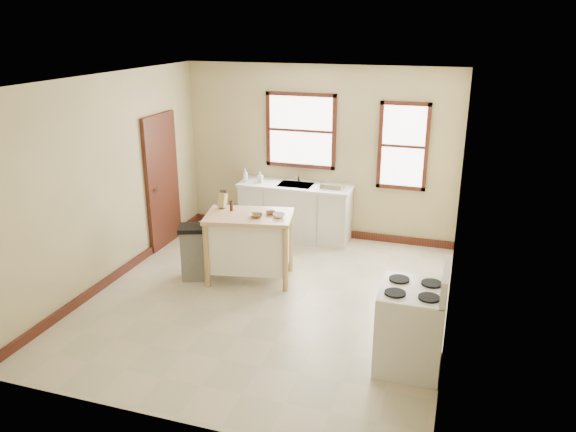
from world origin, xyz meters
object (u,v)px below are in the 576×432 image
(bowl_b, at_px, (271,213))
(gas_stove, at_px, (411,316))
(soap_bottle_b, at_px, (260,177))
(dish_rack, at_px, (332,186))
(soap_bottle_a, at_px, (245,175))
(bowl_a, at_px, (256,215))
(trash_bin, at_px, (195,252))
(knife_block, at_px, (223,201))
(pepper_grinder, at_px, (231,206))
(kitchen_island, at_px, (250,247))
(bowl_c, at_px, (279,215))

(bowl_b, bearing_deg, gas_stove, -36.84)
(soap_bottle_b, height_order, dish_rack, soap_bottle_b)
(soap_bottle_a, xyz_separation_m, bowl_a, (0.83, -1.68, -0.06))
(bowl_b, height_order, trash_bin, bowl_b)
(gas_stove, bearing_deg, bowl_b, 143.16)
(knife_block, relative_size, gas_stove, 0.17)
(bowl_a, bearing_deg, pepper_grinder, 161.50)
(kitchen_island, xyz_separation_m, pepper_grinder, (-0.29, 0.08, 0.55))
(trash_bin, height_order, gas_stove, gas_stove)
(dish_rack, relative_size, bowl_a, 2.14)
(soap_bottle_a, distance_m, kitchen_island, 1.84)
(bowl_a, distance_m, trash_bin, 1.06)
(soap_bottle_a, height_order, pepper_grinder, soap_bottle_a)
(soap_bottle_b, relative_size, bowl_c, 1.08)
(soap_bottle_b, relative_size, kitchen_island, 0.15)
(dish_rack, bearing_deg, soap_bottle_a, -177.83)
(pepper_grinder, relative_size, trash_bin, 0.19)
(soap_bottle_b, xyz_separation_m, bowl_c, (0.87, -1.63, -0.03))
(gas_stove, bearing_deg, knife_block, 150.16)
(knife_block, xyz_separation_m, trash_bin, (-0.29, -0.37, -0.67))
(soap_bottle_a, distance_m, bowl_b, 1.80)
(soap_bottle_a, xyz_separation_m, bowl_b, (0.97, -1.51, -0.06))
(pepper_grinder, relative_size, bowl_a, 0.87)
(soap_bottle_a, height_order, kitchen_island, soap_bottle_a)
(pepper_grinder, relative_size, bowl_b, 1.04)
(bowl_a, bearing_deg, kitchen_island, 153.81)
(dish_rack, distance_m, kitchen_island, 1.88)
(knife_block, xyz_separation_m, bowl_a, (0.59, -0.22, -0.08))
(soap_bottle_a, bearing_deg, dish_rack, 4.25)
(dish_rack, height_order, bowl_b, dish_rack)
(bowl_c, bearing_deg, soap_bottle_b, 118.22)
(dish_rack, xyz_separation_m, kitchen_island, (-0.76, -1.66, -0.49))
(soap_bottle_a, bearing_deg, bowl_c, -52.37)
(knife_block, relative_size, bowl_b, 1.38)
(soap_bottle_a, xyz_separation_m, pepper_grinder, (0.41, -1.54, -0.00))
(bowl_a, xyz_separation_m, bowl_b, (0.14, 0.17, -0.00))
(bowl_c, xyz_separation_m, trash_bin, (-1.16, -0.23, -0.59))
(soap_bottle_b, height_order, trash_bin, soap_bottle_b)
(kitchen_island, relative_size, trash_bin, 1.50)
(soap_bottle_a, distance_m, soap_bottle_b, 0.25)
(kitchen_island, distance_m, trash_bin, 0.78)
(dish_rack, xyz_separation_m, bowl_a, (-0.63, -1.72, 0.01))
(soap_bottle_a, distance_m, bowl_c, 1.95)
(soap_bottle_b, bearing_deg, soap_bottle_a, -170.79)
(kitchen_island, distance_m, pepper_grinder, 0.63)
(soap_bottle_a, height_order, dish_rack, soap_bottle_a)
(bowl_c, bearing_deg, soap_bottle_a, 125.09)
(knife_block, bearing_deg, soap_bottle_b, 93.81)
(soap_bottle_b, distance_m, gas_stove, 4.19)
(soap_bottle_a, height_order, bowl_b, soap_bottle_a)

